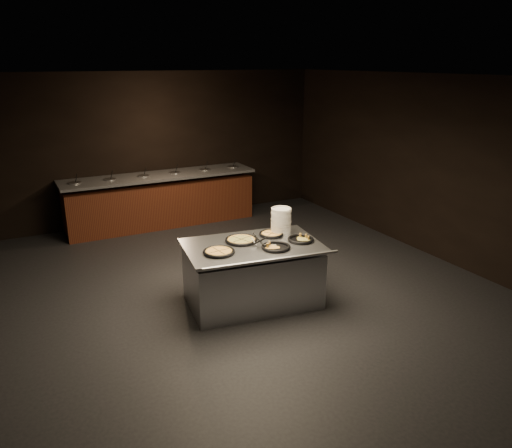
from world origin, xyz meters
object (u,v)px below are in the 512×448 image
object	(u,v)px
pan_cheese_whole	(241,240)
plate_stack	(281,221)
serving_counter	(252,275)
pan_veggie_whole	(219,252)

from	to	relation	value
pan_cheese_whole	plate_stack	bearing A→B (deg)	6.11
plate_stack	pan_cheese_whole	size ratio (longest dim) A/B	0.80
serving_counter	plate_stack	size ratio (longest dim) A/B	5.42
plate_stack	pan_veggie_whole	xyz separation A→B (m)	(-1.07, -0.32, -0.15)
pan_veggie_whole	pan_cheese_whole	bearing A→B (deg)	30.58
pan_veggie_whole	pan_cheese_whole	size ratio (longest dim) A/B	0.92
serving_counter	plate_stack	world-z (taller)	plate_stack
serving_counter	pan_cheese_whole	size ratio (longest dim) A/B	4.37
serving_counter	pan_veggie_whole	bearing A→B (deg)	-162.83
plate_stack	pan_veggie_whole	distance (m)	1.12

